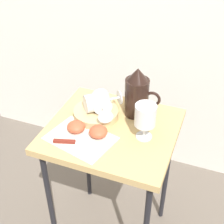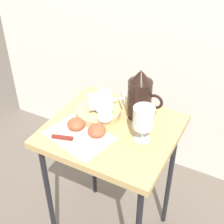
# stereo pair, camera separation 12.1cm
# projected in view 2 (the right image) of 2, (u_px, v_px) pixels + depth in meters

# --- Properties ---
(curtain_drape) EXTENTS (2.40, 0.03, 2.09)m
(curtain_drape) POSITION_uv_depth(u_px,v_px,m) (174.00, 2.00, 1.58)
(curtain_drape) COLOR silver
(curtain_drape) RESTS_ON ground_plane
(table) EXTENTS (0.52, 0.47, 0.72)m
(table) POSITION_uv_depth(u_px,v_px,m) (112.00, 142.00, 1.35)
(table) COLOR tan
(table) RESTS_ON ground_plane
(linen_napkin) EXTENTS (0.29, 0.23, 0.00)m
(linen_napkin) POSITION_uv_depth(u_px,v_px,m) (79.00, 136.00, 1.26)
(linen_napkin) COLOR silver
(linen_napkin) RESTS_ON table
(basket_tray) EXTENTS (0.19, 0.19, 0.03)m
(basket_tray) POSITION_uv_depth(u_px,v_px,m) (98.00, 112.00, 1.36)
(basket_tray) COLOR tan
(basket_tray) RESTS_ON table
(pitcher) EXTENTS (0.15, 0.10, 0.22)m
(pitcher) POSITION_uv_depth(u_px,v_px,m) (140.00, 98.00, 1.32)
(pitcher) COLOR black
(pitcher) RESTS_ON table
(wine_glass_upright) EXTENTS (0.08, 0.08, 0.15)m
(wine_glass_upright) POSITION_uv_depth(u_px,v_px,m) (144.00, 119.00, 1.19)
(wine_glass_upright) COLOR silver
(wine_glass_upright) RESTS_ON table
(wine_glass_tipped_near) EXTENTS (0.16, 0.15, 0.08)m
(wine_glass_tipped_near) POSITION_uv_depth(u_px,v_px,m) (99.00, 101.00, 1.33)
(wine_glass_tipped_near) COLOR silver
(wine_glass_tipped_near) RESTS_ON basket_tray
(wine_glass_tipped_far) EXTENTS (0.14, 0.16, 0.08)m
(wine_glass_tipped_far) POSITION_uv_depth(u_px,v_px,m) (104.00, 102.00, 1.32)
(wine_glass_tipped_far) COLOR silver
(wine_glass_tipped_far) RESTS_ON basket_tray
(apple_half_left) EXTENTS (0.07, 0.07, 0.04)m
(apple_half_left) POSITION_uv_depth(u_px,v_px,m) (76.00, 124.00, 1.28)
(apple_half_left) COLOR #C15133
(apple_half_left) RESTS_ON linen_napkin
(apple_half_right) EXTENTS (0.07, 0.07, 0.04)m
(apple_half_right) POSITION_uv_depth(u_px,v_px,m) (97.00, 131.00, 1.25)
(apple_half_right) COLOR #C15133
(apple_half_right) RESTS_ON linen_napkin
(knife) EXTENTS (0.22, 0.08, 0.01)m
(knife) POSITION_uv_depth(u_px,v_px,m) (71.00, 139.00, 1.23)
(knife) COLOR silver
(knife) RESTS_ON linen_napkin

